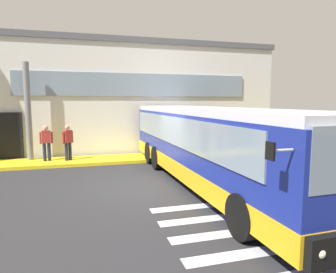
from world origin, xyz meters
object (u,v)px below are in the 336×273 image
Objects in this scene: passenger_near_column at (46,141)px; entry_support_column at (28,112)px; passenger_by_doorway at (68,141)px; safety_bollard_yellow at (155,154)px; bus_main_foreground at (210,147)px.

entry_support_column is at bearing 146.55° from passenger_near_column.
entry_support_column is 2.32m from passenger_by_doorway.
entry_support_column reaches higher than passenger_by_doorway.
passenger_near_column reaches higher than safety_bollard_yellow.
passenger_by_doorway is (1.76, -0.66, -1.37)m from entry_support_column.
entry_support_column is at bearing 162.48° from safety_bollard_yellow.
safety_bollard_yellow is at bearing -14.54° from passenger_near_column.
passenger_near_column is 5.10m from safety_bollard_yellow.
bus_main_foreground is 4.18m from safety_bollard_yellow.
passenger_by_doorway is 1.86× the size of safety_bollard_yellow.
passenger_near_column is 1.00× the size of passenger_by_doorway.
entry_support_column reaches higher than safety_bollard_yellow.
passenger_by_doorway is 4.15m from safety_bollard_yellow.
passenger_by_doorway is (-4.99, 5.09, -0.26)m from bus_main_foreground.
safety_bollard_yellow is (4.90, -1.27, -0.63)m from passenger_near_column.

